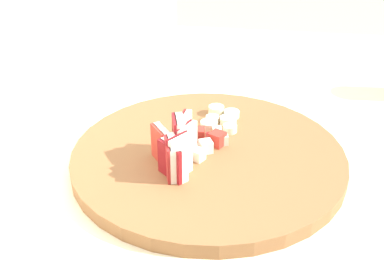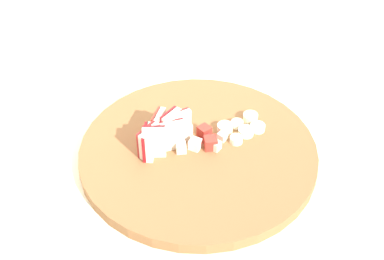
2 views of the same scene
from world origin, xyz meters
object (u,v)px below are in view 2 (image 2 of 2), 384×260
object	(u,v)px
apple_wedge_fan	(161,134)
apple_dice_pile	(201,138)
cutting_board	(198,153)
banana_slice_rows	(242,127)

from	to	relation	value
apple_wedge_fan	apple_dice_pile	distance (m)	0.07
apple_wedge_fan	cutting_board	bearing A→B (deg)	-39.18
apple_dice_pile	apple_wedge_fan	bearing A→B (deg)	153.44
apple_wedge_fan	banana_slice_rows	distance (m)	0.15
cutting_board	banana_slice_rows	xyz separation A→B (m)	(0.09, -0.01, 0.02)
cutting_board	apple_dice_pile	world-z (taller)	apple_dice_pile
apple_dice_pile	banana_slice_rows	world-z (taller)	apple_dice_pile
banana_slice_rows	apple_wedge_fan	bearing A→B (deg)	161.20
cutting_board	apple_wedge_fan	world-z (taller)	apple_wedge_fan
cutting_board	apple_wedge_fan	xyz separation A→B (m)	(-0.05, 0.04, 0.04)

